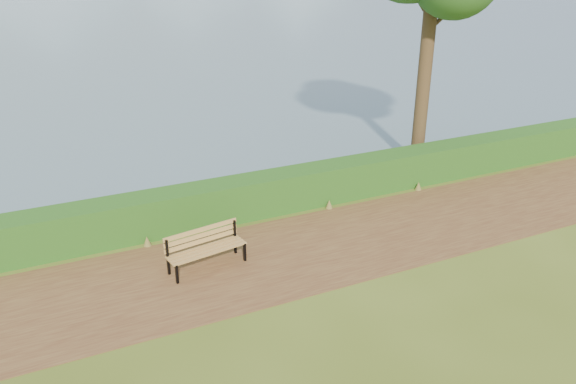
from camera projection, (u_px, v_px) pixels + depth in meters
ground at (311, 256)px, 12.54m from camera, size 140.00×140.00×0.00m
path at (305, 250)px, 12.78m from camera, size 40.00×3.40×0.01m
hedge at (265, 194)px, 14.49m from camera, size 32.00×0.85×1.00m
bench at (205, 246)px, 11.97m from camera, size 1.78×0.78×0.86m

